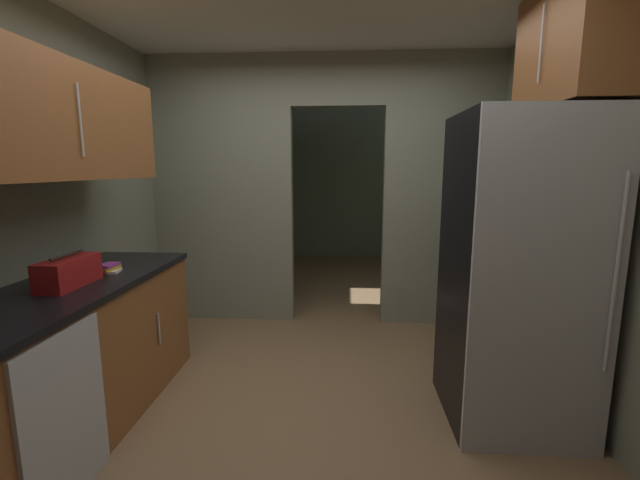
% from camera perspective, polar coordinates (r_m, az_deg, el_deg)
% --- Properties ---
extents(ground, '(20.00, 20.00, 0.00)m').
position_cam_1_polar(ground, '(2.90, -1.76, -22.44)').
color(ground, brown).
extents(kitchen_partition, '(3.39, 0.12, 2.61)m').
position_cam_1_polar(kitchen_partition, '(4.15, -0.22, 7.39)').
color(kitchen_partition, gray).
rests_on(kitchen_partition, ground).
extents(adjoining_room_shell, '(3.39, 3.25, 2.61)m').
position_cam_1_polar(adjoining_room_shell, '(6.30, 1.48, 7.59)').
color(adjoining_room_shell, slate).
rests_on(adjoining_room_shell, ground).
extents(refrigerator, '(0.75, 0.79, 1.86)m').
position_cam_1_polar(refrigerator, '(2.76, 25.27, -4.04)').
color(refrigerator, black).
rests_on(refrigerator, ground).
extents(lower_cabinet_run, '(0.67, 1.93, 0.88)m').
position_cam_1_polar(lower_cabinet_run, '(2.93, -30.66, -13.73)').
color(lower_cabinet_run, brown).
rests_on(lower_cabinet_run, ground).
extents(dishwasher, '(0.02, 0.56, 0.82)m').
position_cam_1_polar(dishwasher, '(2.37, -31.36, -20.22)').
color(dishwasher, '#B7BABC').
rests_on(dishwasher, ground).
extents(upper_cabinet_counterside, '(0.36, 1.73, 0.63)m').
position_cam_1_polar(upper_cabinet_counterside, '(2.73, -33.19, 13.51)').
color(upper_cabinet_counterside, brown).
extents(upper_cabinet_fridgeside, '(0.36, 0.83, 0.70)m').
position_cam_1_polar(upper_cabinet_fridgeside, '(2.97, 31.41, 21.93)').
color(upper_cabinet_fridgeside, brown).
extents(boombox, '(0.17, 0.39, 0.19)m').
position_cam_1_polar(boombox, '(2.76, -31.15, -3.77)').
color(boombox, maroon).
rests_on(boombox, lower_cabinet_run).
extents(book_stack, '(0.15, 0.16, 0.06)m').
position_cam_1_polar(book_stack, '(3.00, -27.00, -3.47)').
color(book_stack, beige).
rests_on(book_stack, lower_cabinet_run).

